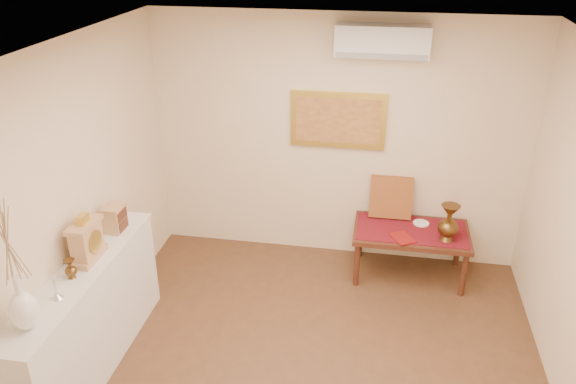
% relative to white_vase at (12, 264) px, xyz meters
% --- Properties ---
extents(ceiling, '(4.50, 4.50, 0.00)m').
position_rel_white_vase_xyz_m(ceiling, '(1.82, 0.70, 1.20)').
color(ceiling, white).
rests_on(ceiling, ground).
extents(wall_back, '(4.00, 0.02, 2.70)m').
position_rel_white_vase_xyz_m(wall_back, '(1.82, 2.95, -0.15)').
color(wall_back, beige).
rests_on(wall_back, ground).
extents(wall_left, '(0.02, 4.50, 2.70)m').
position_rel_white_vase_xyz_m(wall_left, '(-0.18, 0.70, -0.15)').
color(wall_left, beige).
rests_on(wall_left, ground).
extents(white_vase, '(0.20, 0.20, 1.04)m').
position_rel_white_vase_xyz_m(white_vase, '(0.00, 0.00, 0.00)').
color(white_vase, white).
rests_on(white_vase, display_ledge).
extents(candlestick, '(0.09, 0.09, 0.19)m').
position_rel_white_vase_xyz_m(candlestick, '(0.01, 0.34, -0.43)').
color(candlestick, silver).
rests_on(candlestick, display_ledge).
extents(brass_urn_small, '(0.10, 0.10, 0.21)m').
position_rel_white_vase_xyz_m(brass_urn_small, '(-0.01, 0.60, -0.42)').
color(brass_urn_small, brown).
rests_on(brass_urn_small, display_ledge).
extents(table_cloth, '(1.14, 0.59, 0.01)m').
position_rel_white_vase_xyz_m(table_cloth, '(2.67, 2.58, -0.95)').
color(table_cloth, maroon).
rests_on(table_cloth, low_table).
extents(brass_urn_tall, '(0.21, 0.21, 0.47)m').
position_rel_white_vase_xyz_m(brass_urn_tall, '(3.02, 2.44, -0.71)').
color(brass_urn_tall, brown).
rests_on(brass_urn_tall, table_cloth).
extents(plate, '(0.17, 0.17, 0.01)m').
position_rel_white_vase_xyz_m(plate, '(2.77, 2.73, -0.94)').
color(plate, white).
rests_on(plate, table_cloth).
extents(menu, '(0.28, 0.31, 0.01)m').
position_rel_white_vase_xyz_m(menu, '(2.58, 2.38, -0.94)').
color(menu, maroon).
rests_on(menu, table_cloth).
extents(cushion, '(0.45, 0.19, 0.47)m').
position_rel_white_vase_xyz_m(cushion, '(2.44, 2.86, -0.72)').
color(cushion, maroon).
rests_on(cushion, table_cloth).
extents(display_ledge, '(0.37, 2.02, 0.98)m').
position_rel_white_vase_xyz_m(display_ledge, '(-0.00, 0.70, -1.01)').
color(display_ledge, silver).
rests_on(display_ledge, floor).
extents(mantel_clock, '(0.17, 0.36, 0.41)m').
position_rel_white_vase_xyz_m(mantel_clock, '(-0.00, 0.88, -0.35)').
color(mantel_clock, tan).
rests_on(mantel_clock, display_ledge).
extents(wooden_chest, '(0.16, 0.21, 0.24)m').
position_rel_white_vase_xyz_m(wooden_chest, '(0.00, 1.36, -0.40)').
color(wooden_chest, tan).
rests_on(wooden_chest, display_ledge).
extents(low_table, '(1.20, 0.70, 0.55)m').
position_rel_white_vase_xyz_m(low_table, '(2.67, 2.58, -1.02)').
color(low_table, '#4B2516').
rests_on(low_table, floor).
extents(painting, '(1.00, 0.06, 0.60)m').
position_rel_white_vase_xyz_m(painting, '(1.82, 2.93, 0.10)').
color(painting, gold).
rests_on(painting, wall_back).
extents(ac_unit, '(0.90, 0.25, 0.30)m').
position_rel_white_vase_xyz_m(ac_unit, '(2.22, 2.82, 0.95)').
color(ac_unit, silver).
rests_on(ac_unit, wall_back).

